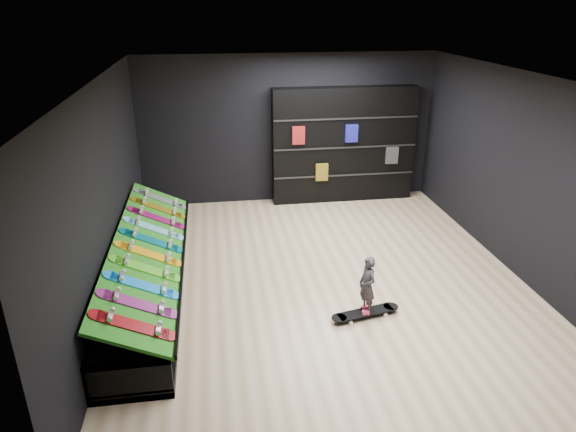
{
  "coord_description": "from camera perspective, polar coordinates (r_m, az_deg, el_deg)",
  "views": [
    {
      "loc": [
        -1.55,
        -6.68,
        3.94
      ],
      "look_at": [
        -0.5,
        0.2,
        1.0
      ],
      "focal_mm": 32.0,
      "sensor_mm": 36.0,
      "label": 1
    }
  ],
  "objects": [
    {
      "name": "display_board_0",
      "position": [
        5.83,
        -16.78,
        -11.55
      ],
      "size": [
        0.93,
        0.22,
        0.5
      ],
      "primitive_type": null,
      "rotation": [
        0.0,
        0.44,
        0.0
      ],
      "color": "red",
      "rests_on": "turf_ramp"
    },
    {
      "name": "display_board_3",
      "position": [
        6.91,
        -15.52,
        -5.64
      ],
      "size": [
        0.93,
        0.22,
        0.5
      ],
      "primitive_type": null,
      "rotation": [
        0.0,
        0.44,
        0.0
      ],
      "color": "green",
      "rests_on": "turf_ramp"
    },
    {
      "name": "display_board_7",
      "position": [
        8.42,
        -14.39,
        -0.19
      ],
      "size": [
        0.93,
        0.22,
        0.5
      ],
      "primitive_type": null,
      "rotation": [
        0.0,
        0.44,
        0.0
      ],
      "color": "#E5198C",
      "rests_on": "turf_ramp"
    },
    {
      "name": "display_board_8",
      "position": [
        8.81,
        -14.17,
        0.88
      ],
      "size": [
        0.93,
        0.22,
        0.5
      ],
      "primitive_type": null,
      "rotation": [
        0.0,
        0.44,
        0.0
      ],
      "color": "yellow",
      "rests_on": "turf_ramp"
    },
    {
      "name": "wall_back",
      "position": [
        10.58,
        -0.01,
        9.59
      ],
      "size": [
        6.0,
        0.02,
        3.0
      ],
      "primitive_type": "cube",
      "color": "black",
      "rests_on": "ground"
    },
    {
      "name": "display_board_4",
      "position": [
        7.28,
        -15.2,
        -4.06
      ],
      "size": [
        0.93,
        0.22,
        0.5
      ],
      "primitive_type": null,
      "rotation": [
        0.0,
        0.44,
        0.0
      ],
      "color": "orange",
      "rests_on": "turf_ramp"
    },
    {
      "name": "display_rack",
      "position": [
        7.7,
        -15.14,
        -6.63
      ],
      "size": [
        0.9,
        4.5,
        0.5
      ],
      "primitive_type": null,
      "color": "black",
      "rests_on": "ground"
    },
    {
      "name": "display_board_1",
      "position": [
        6.18,
        -16.31,
        -9.35
      ],
      "size": [
        0.93,
        0.22,
        0.5
      ],
      "primitive_type": null,
      "rotation": [
        0.0,
        0.44,
        0.0
      ],
      "color": "#2626BF",
      "rests_on": "turf_ramp"
    },
    {
      "name": "display_board_9",
      "position": [
        9.2,
        -13.97,
        1.85
      ],
      "size": [
        0.93,
        0.22,
        0.5
      ],
      "primitive_type": null,
      "rotation": [
        0.0,
        0.44,
        0.0
      ],
      "color": "black",
      "rests_on": "turf_ramp"
    },
    {
      "name": "wall_front",
      "position": [
        4.3,
        14.52,
        -12.59
      ],
      "size": [
        6.0,
        0.02,
        3.0
      ],
      "primitive_type": "cube",
      "color": "black",
      "rests_on": "ground"
    },
    {
      "name": "display_board_6",
      "position": [
        8.04,
        -14.63,
        -1.36
      ],
      "size": [
        0.93,
        0.22,
        0.5
      ],
      "primitive_type": null,
      "rotation": [
        0.0,
        0.44,
        0.0
      ],
      "color": "#0CB2E5",
      "rests_on": "turf_ramp"
    },
    {
      "name": "display_board_5",
      "position": [
        7.66,
        -14.9,
        -2.64
      ],
      "size": [
        0.93,
        0.22,
        0.5
      ],
      "primitive_type": null,
      "rotation": [
        0.0,
        0.44,
        0.0
      ],
      "color": "#0C8C99",
      "rests_on": "turf_ramp"
    },
    {
      "name": "ceiling",
      "position": [
        6.92,
        4.5,
        15.03
      ],
      "size": [
        6.0,
        7.0,
        0.01
      ],
      "primitive_type": "cube",
      "color": "white",
      "rests_on": "ground"
    },
    {
      "name": "wall_right",
      "position": [
        8.44,
        24.49,
        4.0
      ],
      "size": [
        0.02,
        7.0,
        3.0
      ],
      "primitive_type": "cube",
      "color": "black",
      "rests_on": "ground"
    },
    {
      "name": "turf_ramp",
      "position": [
        7.48,
        -15.12,
        -3.53
      ],
      "size": [
        0.92,
        4.5,
        0.46
      ],
      "primitive_type": "cube",
      "rotation": [
        0.0,
        0.44,
        0.0
      ],
      "color": "#196610",
      "rests_on": "display_rack"
    },
    {
      "name": "wall_left",
      "position": [
        7.26,
        -19.67,
        1.87
      ],
      "size": [
        0.02,
        7.0,
        3.0
      ],
      "primitive_type": "cube",
      "color": "black",
      "rests_on": "ground"
    },
    {
      "name": "floor_skateboard",
      "position": [
        7.09,
        8.58,
        -10.77
      ],
      "size": [
        1.0,
        0.41,
        0.09
      ],
      "primitive_type": null,
      "rotation": [
        0.0,
        0.0,
        0.2
      ],
      "color": "black",
      "rests_on": "ground"
    },
    {
      "name": "floor",
      "position": [
        7.91,
        3.83,
        -7.04
      ],
      "size": [
        6.0,
        7.0,
        0.01
      ],
      "primitive_type": "cube",
      "color": "#CEB28B",
      "rests_on": "ground"
    },
    {
      "name": "display_board_2",
      "position": [
        6.54,
        -15.89,
        -7.39
      ],
      "size": [
        0.93,
        0.22,
        0.5
      ],
      "primitive_type": null,
      "rotation": [
        0.0,
        0.44,
        0.0
      ],
      "color": "blue",
      "rests_on": "turf_ramp"
    },
    {
      "name": "back_shelving",
      "position": [
        10.71,
        6.18,
        7.84
      ],
      "size": [
        2.94,
        0.34,
        2.35
      ],
      "primitive_type": "cube",
      "color": "black",
      "rests_on": "ground"
    },
    {
      "name": "child",
      "position": [
        6.93,
        8.72,
        -8.76
      ],
      "size": [
        0.17,
        0.21,
        0.49
      ],
      "primitive_type": "imported",
      "rotation": [
        0.0,
        0.0,
        -1.29
      ],
      "color": "black",
      "rests_on": "floor_skateboard"
    }
  ]
}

